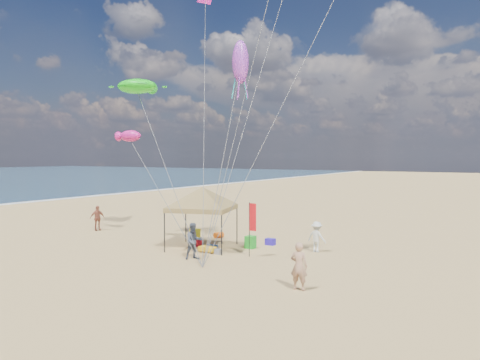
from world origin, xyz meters
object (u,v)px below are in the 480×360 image
(cooler_red, at_px, (196,243))
(chair_yellow, at_px, (195,235))
(canopy_tent, at_px, (202,189))
(chair_green, at_px, (250,242))
(person_near_c, at_px, (317,237))
(person_far_a, at_px, (97,218))
(beach_cart, at_px, (208,249))
(person_near_b, at_px, (194,241))
(feather_flag, at_px, (252,220))
(person_near_a, at_px, (299,266))
(cooler_blue, at_px, (270,242))

(cooler_red, relative_size, chair_yellow, 0.77)
(canopy_tent, height_order, chair_green, canopy_tent)
(person_near_c, relative_size, person_far_a, 0.95)
(beach_cart, relative_size, person_far_a, 0.52)
(person_far_a, bearing_deg, person_near_c, -62.50)
(person_far_a, bearing_deg, person_near_b, -84.82)
(feather_flag, relative_size, person_near_a, 1.51)
(feather_flag, distance_m, beach_cart, 3.11)
(beach_cart, distance_m, person_far_a, 11.04)
(person_near_b, bearing_deg, beach_cart, 46.97)
(feather_flag, relative_size, beach_cart, 3.14)
(feather_flag, bearing_deg, person_near_a, -42.62)
(canopy_tent, bearing_deg, person_near_c, 21.50)
(chair_green, bearing_deg, feather_flag, -58.11)
(cooler_red, bearing_deg, person_far_a, 174.32)
(person_near_a, distance_m, person_near_b, 7.07)
(person_near_c, xyz_separation_m, person_far_a, (-15.82, -1.16, 0.04))
(chair_green, bearing_deg, person_far_a, -179.12)
(feather_flag, height_order, person_near_b, feather_flag)
(person_far_a, bearing_deg, chair_green, -65.80)
(chair_green, bearing_deg, person_near_a, -46.77)
(feather_flag, height_order, chair_yellow, feather_flag)
(chair_yellow, relative_size, beach_cart, 0.78)
(person_near_b, relative_size, person_near_c, 1.11)
(feather_flag, bearing_deg, chair_green, 121.89)
(feather_flag, height_order, person_far_a, feather_flag)
(cooler_red, distance_m, person_far_a, 9.35)
(person_far_a, bearing_deg, canopy_tent, -73.44)
(feather_flag, bearing_deg, chair_yellow, 157.03)
(canopy_tent, height_order, chair_yellow, canopy_tent)
(cooler_blue, relative_size, chair_green, 0.77)
(cooler_blue, bearing_deg, beach_cart, -117.93)
(cooler_blue, xyz_separation_m, person_near_b, (-1.57, -5.29, 0.73))
(chair_green, relative_size, person_near_b, 0.38)
(cooler_blue, bearing_deg, chair_green, -109.58)
(chair_green, bearing_deg, chair_yellow, 174.92)
(feather_flag, xyz_separation_m, person_near_c, (2.39, 2.87, -1.07))
(person_near_b, xyz_separation_m, person_near_c, (4.64, 4.82, -0.09))
(feather_flag, relative_size, cooler_blue, 5.24)
(person_near_b, bearing_deg, person_near_a, -72.64)
(person_near_b, bearing_deg, cooler_red, 70.07)
(beach_cart, xyz_separation_m, person_near_a, (7.07, -3.84, 0.74))
(person_near_c, height_order, person_far_a, person_far_a)
(cooler_blue, distance_m, person_near_b, 5.57)
(cooler_blue, bearing_deg, person_near_c, -8.67)
(cooler_red, xyz_separation_m, chair_green, (2.97, 1.11, 0.16))
(feather_flag, xyz_separation_m, chair_yellow, (-5.36, 2.27, -1.55))
(canopy_tent, relative_size, feather_flag, 2.19)
(feather_flag, relative_size, chair_green, 4.04)
(person_near_b, distance_m, person_near_c, 6.69)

